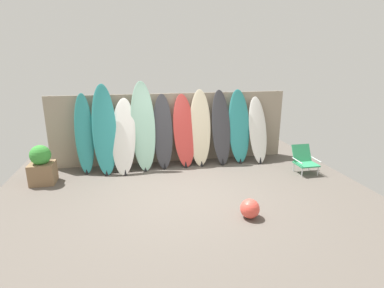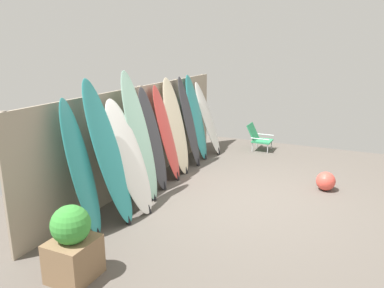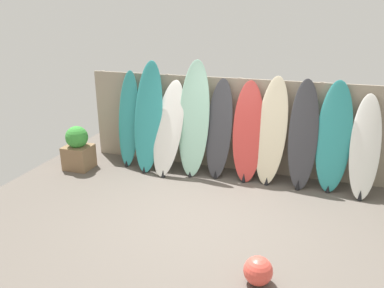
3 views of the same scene
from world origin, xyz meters
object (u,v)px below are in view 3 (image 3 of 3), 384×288
Objects in this scene: surfboard_white_2 at (169,129)px; surfboard_charcoal_4 at (219,130)px; surfboard_teal_0 at (129,119)px; planter_box at (78,149)px; beach_ball at (258,271)px; surfboard_red_5 at (248,133)px; surfboard_charcoal_7 at (303,136)px; surfboard_seafoam_3 at (194,119)px; surfboard_cream_6 at (271,132)px; surfboard_teal_8 at (334,137)px; surfboard_white_9 at (365,148)px; surfboard_teal_1 at (148,117)px.

surfboard_charcoal_4 reaches higher than surfboard_white_2.
surfboard_teal_0 reaches higher than planter_box.
surfboard_charcoal_4 is 3.15m from beach_ball.
surfboard_red_5 is 0.95× the size of surfboard_charcoal_7.
surfboard_white_2 is 0.92× the size of surfboard_charcoal_7.
surfboard_seafoam_3 is 1.12× the size of surfboard_cream_6.
surfboard_red_5 is 0.96× the size of surfboard_teal_8.
surfboard_cream_6 is 2.20× the size of planter_box.
surfboard_teal_0 is at bearing 33.26° from planter_box.
surfboard_teal_8 is (1.99, 0.05, 0.04)m from surfboard_charcoal_4.
surfboard_red_5 is at bearing 1.76° from surfboard_charcoal_4.
beach_ball is (2.13, -2.70, -0.70)m from surfboard_white_2.
surfboard_teal_0 is 5.60× the size of beach_ball.
surfboard_teal_8 is at bearing 6.42° from surfboard_charcoal_7.
surfboard_red_5 is 0.42m from surfboard_cream_6.
surfboard_charcoal_4 is at bearing -178.24° from surfboard_red_5.
surfboard_teal_8 reaches higher than surfboard_white_9.
surfboard_teal_1 is 2.33m from surfboard_cream_6.
surfboard_cream_6 is 1.05m from surfboard_teal_8.
surfboard_teal_8 is (3.37, 0.13, -0.10)m from surfboard_teal_1.
surfboard_white_9 is 3.17m from beach_ball.
surfboard_teal_1 is 1.24× the size of surfboard_white_9.
surfboard_charcoal_4 is (0.48, 0.03, -0.17)m from surfboard_seafoam_3.
surfboard_teal_0 is at bearing -179.95° from surfboard_red_5.
surfboard_teal_8 is 1.12× the size of surfboard_white_9.
surfboard_white_2 is at bearing 128.29° from beach_ball.
surfboard_teal_0 is at bearing 178.04° from surfboard_seafoam_3.
surfboard_charcoal_7 is at bearing 2.96° from surfboard_white_2.
surfboard_red_5 is at bearing 9.83° from planter_box.
surfboard_teal_1 is 2.88m from surfboard_charcoal_7.
surfboard_white_2 is 0.96m from surfboard_charcoal_4.
surfboard_teal_1 is 1.54m from planter_box.
surfboard_white_9 is at bearing 65.08° from beach_ball.
beach_ball is at bearing -85.31° from surfboard_cream_6.
surfboard_cream_6 reaches higher than surfboard_red_5.
surfboard_teal_1 reaches higher than surfboard_cream_6.
surfboard_white_9 is at bearing 1.87° from surfboard_white_2.
surfboard_charcoal_7 is (1.97, 0.03, -0.13)m from surfboard_seafoam_3.
planter_box is at bearing -170.17° from surfboard_red_5.
surfboard_cream_6 reaches higher than surfboard_charcoal_4.
surfboard_white_2 is 3.51m from beach_ball.
surfboard_teal_0 reaches higher than surfboard_charcoal_4.
surfboard_charcoal_4 is 1.08× the size of surfboard_white_9.
surfboard_cream_6 is (1.90, 0.16, 0.07)m from surfboard_white_2.
surfboard_white_9 is at bearing 0.27° from surfboard_seafoam_3.
beach_ball is at bearing -77.16° from surfboard_red_5.
surfboard_teal_0 is 0.99× the size of surfboard_cream_6.
beach_ball is (1.66, -2.80, -0.90)m from surfboard_seafoam_3.
planter_box is (-3.24, -0.56, -0.48)m from surfboard_red_5.
surfboard_teal_1 is 1.39m from surfboard_charcoal_4.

